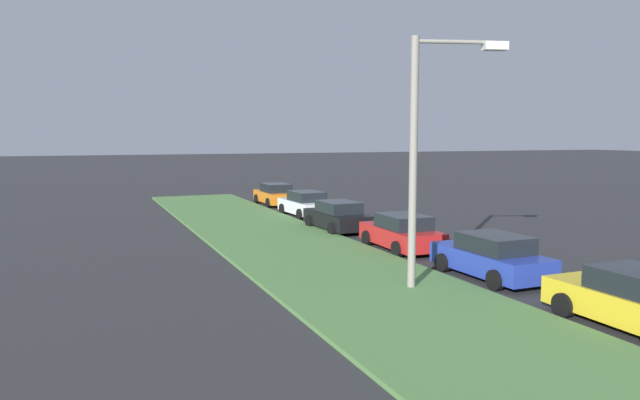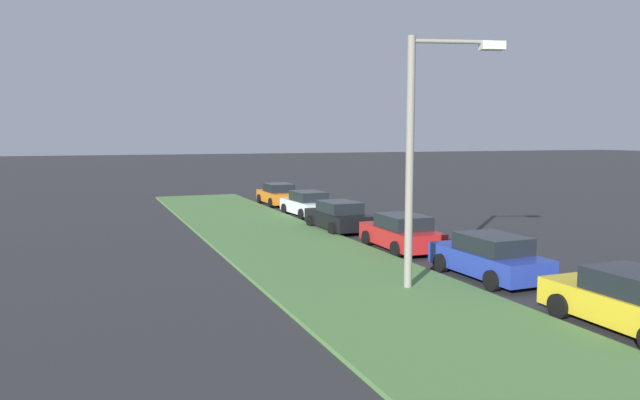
{
  "view_description": "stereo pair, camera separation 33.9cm",
  "coord_description": "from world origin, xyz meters",
  "px_view_note": "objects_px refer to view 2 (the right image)",
  "views": [
    {
      "loc": [
        -5.32,
        16.5,
        4.62
      ],
      "look_at": [
        18.38,
        6.78,
        1.86
      ],
      "focal_mm": 33.24,
      "sensor_mm": 36.0,
      "label": 1
    },
    {
      "loc": [
        -5.45,
        16.19,
        4.62
      ],
      "look_at": [
        18.38,
        6.78,
        1.86
      ],
      "focal_mm": 33.24,
      "sensor_mm": 36.0,
      "label": 2
    }
  ],
  "objects_px": {
    "parked_car_white": "(308,204)",
    "streetlight": "(422,144)",
    "parked_car_yellow": "(633,302)",
    "parked_car_orange": "(278,195)",
    "parked_car_red": "(401,233)",
    "parked_car_black": "(338,216)",
    "parked_car_blue": "(489,257)"
  },
  "relations": [
    {
      "from": "parked_car_white",
      "to": "streetlight",
      "type": "bearing_deg",
      "value": 168.65
    },
    {
      "from": "parked_car_yellow",
      "to": "parked_car_orange",
      "type": "relative_size",
      "value": 1.0
    },
    {
      "from": "parked_car_red",
      "to": "parked_car_black",
      "type": "bearing_deg",
      "value": 6.04
    },
    {
      "from": "parked_car_yellow",
      "to": "parked_car_black",
      "type": "relative_size",
      "value": 0.99
    },
    {
      "from": "parked_car_red",
      "to": "parked_car_orange",
      "type": "relative_size",
      "value": 1.01
    },
    {
      "from": "streetlight",
      "to": "parked_car_orange",
      "type": "bearing_deg",
      "value": -6.89
    },
    {
      "from": "parked_car_blue",
      "to": "streetlight",
      "type": "distance_m",
      "value": 4.67
    },
    {
      "from": "parked_car_orange",
      "to": "streetlight",
      "type": "relative_size",
      "value": 0.57
    },
    {
      "from": "parked_car_black",
      "to": "streetlight",
      "type": "xyz_separation_m",
      "value": [
        -11.28,
        2.2,
        3.67
      ]
    },
    {
      "from": "streetlight",
      "to": "parked_car_red",
      "type": "bearing_deg",
      "value": -24.4
    },
    {
      "from": "parked_car_yellow",
      "to": "parked_car_white",
      "type": "relative_size",
      "value": 0.98
    },
    {
      "from": "parked_car_blue",
      "to": "parked_car_red",
      "type": "height_order",
      "value": "same"
    },
    {
      "from": "parked_car_white",
      "to": "parked_car_black",
      "type": "bearing_deg",
      "value": 173.06
    },
    {
      "from": "parked_car_red",
      "to": "parked_car_orange",
      "type": "xyz_separation_m",
      "value": [
        17.04,
        -0.14,
        0.0
      ]
    },
    {
      "from": "parked_car_white",
      "to": "streetlight",
      "type": "xyz_separation_m",
      "value": [
        -16.77,
        2.63,
        3.67
      ]
    },
    {
      "from": "parked_car_orange",
      "to": "parked_car_yellow",
      "type": "bearing_deg",
      "value": 179.99
    },
    {
      "from": "parked_car_blue",
      "to": "parked_car_white",
      "type": "xyz_separation_m",
      "value": [
        16.34,
        0.23,
        0.0
      ]
    },
    {
      "from": "parked_car_red",
      "to": "streetlight",
      "type": "relative_size",
      "value": 0.58
    },
    {
      "from": "parked_car_black",
      "to": "parked_car_yellow",
      "type": "bearing_deg",
      "value": -179.79
    },
    {
      "from": "parked_car_red",
      "to": "parked_car_white",
      "type": "xyz_separation_m",
      "value": [
        10.99,
        -0.01,
        0.0
      ]
    },
    {
      "from": "parked_car_black",
      "to": "parked_car_orange",
      "type": "distance_m",
      "value": 11.55
    },
    {
      "from": "parked_car_blue",
      "to": "parked_car_white",
      "type": "distance_m",
      "value": 16.34
    },
    {
      "from": "parked_car_yellow",
      "to": "parked_car_blue",
      "type": "xyz_separation_m",
      "value": [
        5.54,
        -0.1,
        0.0
      ]
    },
    {
      "from": "parked_car_yellow",
      "to": "parked_car_white",
      "type": "xyz_separation_m",
      "value": [
        21.88,
        0.13,
        0.0
      ]
    },
    {
      "from": "parked_car_orange",
      "to": "parked_car_red",
      "type": "bearing_deg",
      "value": 179.52
    },
    {
      "from": "parked_car_yellow",
      "to": "streetlight",
      "type": "bearing_deg",
      "value": 28.33
    },
    {
      "from": "parked_car_yellow",
      "to": "parked_car_orange",
      "type": "height_order",
      "value": "same"
    },
    {
      "from": "parked_car_red",
      "to": "parked_car_blue",
      "type": "bearing_deg",
      "value": -175.79
    },
    {
      "from": "parked_car_blue",
      "to": "parked_car_black",
      "type": "bearing_deg",
      "value": 2.7
    },
    {
      "from": "parked_car_blue",
      "to": "parked_car_white",
      "type": "relative_size",
      "value": 0.99
    },
    {
      "from": "parked_car_white",
      "to": "streetlight",
      "type": "height_order",
      "value": "streetlight"
    },
    {
      "from": "parked_car_black",
      "to": "parked_car_white",
      "type": "bearing_deg",
      "value": -6.25
    }
  ]
}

